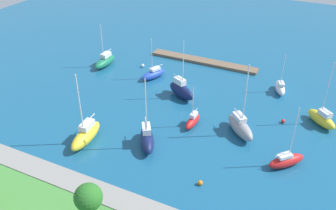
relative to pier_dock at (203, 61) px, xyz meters
The scene contains 17 objects.
water 15.02m from the pier_dock, 98.11° to the left, with size 160.00×160.00×0.00m, color #19567F.
pier_dock is the anchor object (origin of this frame).
breakwater 47.15m from the pier_dock, 92.58° to the left, with size 73.37×3.45×1.46m, color gray.
park_tree_mideast 51.94m from the pier_dock, 96.10° to the left, with size 3.40×3.40×5.49m.
sailboat_yellow_off_beacon 31.93m from the pier_dock, 151.42° to the left, with size 6.09×5.76×11.77m.
sailboat_red_inner_mooring 38.23m from the pier_dock, 130.06° to the left, with size 5.49×5.76×10.17m.
sailboat_navy_far_south 17.45m from the pier_dock, 96.70° to the left, with size 7.14×5.13×11.89m.
sailboat_blue_east_end 14.17m from the pier_dock, 61.48° to the left, with size 4.36×6.55×9.10m.
sailboat_white_lone_south 20.37m from the pier_dock, 160.69° to the left, with size 3.55×5.58×8.06m.
sailboat_green_by_breakwater 23.09m from the pier_dock, 30.78° to the left, with size 2.49×7.27×10.10m.
sailboat_gray_lone_north 29.08m from the pier_dock, 123.47° to the left, with size 6.89×7.01×13.00m.
sailboat_yellow_west_end 37.95m from the pier_dock, 81.09° to the left, with size 3.25×8.21×12.53m.
sailboat_red_center_basin 26.69m from the pier_dock, 107.30° to the left, with size 1.61×5.01×7.84m.
sailboat_navy_mid_basin 34.32m from the pier_dock, 96.03° to the left, with size 5.60×6.95×12.37m.
mooring_buoy_white 14.45m from the pier_dock, 36.10° to the left, with size 0.76×0.76×0.76m, color white.
mooring_buoy_red 28.25m from the pier_dock, 141.24° to the left, with size 0.71×0.71×0.71m, color red.
mooring_buoy_orange 41.33m from the pier_dock, 110.70° to the left, with size 0.72×0.72×0.72m, color orange.
Camera 1 is at (-25.07, 59.85, 36.18)m, focal length 38.88 mm.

